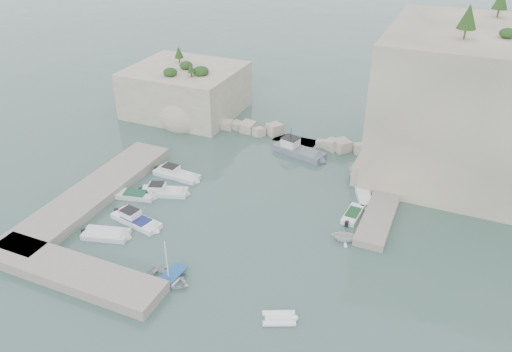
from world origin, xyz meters
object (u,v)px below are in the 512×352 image
at_px(rowboat, 169,282).
at_px(tender_east_d, 366,180).
at_px(tender_east_a, 344,240).
at_px(tender_east_c, 364,200).
at_px(motorboat_b, 164,194).
at_px(tender_east_b, 353,217).
at_px(motorboat_d, 137,223).
at_px(inflatable_dinghy, 279,320).
at_px(work_boat, 299,155).
at_px(motorboat_a, 177,177).
at_px(motorboat_e, 106,236).
at_px(motorboat_c, 136,197).

height_order(rowboat, tender_east_d, tender_east_d).
distance_m(tender_east_a, tender_east_c, 8.16).
height_order(motorboat_b, tender_east_b, motorboat_b).
distance_m(motorboat_d, inflatable_dinghy, 19.75).
bearing_deg(motorboat_b, work_boat, 36.16).
distance_m(motorboat_a, work_boat, 16.33).
xyz_separation_m(tender_east_a, work_boat, (-10.18, 15.58, 0.00)).
bearing_deg(motorboat_b, motorboat_e, -114.26).
relative_size(motorboat_e, rowboat, 1.19).
relative_size(motorboat_d, tender_east_c, 1.39).
bearing_deg(motorboat_c, motorboat_e, -90.48).
relative_size(motorboat_b, motorboat_c, 1.19).
distance_m(motorboat_d, tender_east_d, 27.29).
xyz_separation_m(motorboat_a, motorboat_b, (0.73, -3.95, 0.00)).
relative_size(motorboat_a, rowboat, 1.51).
distance_m(motorboat_a, tender_east_b, 21.67).
bearing_deg(inflatable_dinghy, tender_east_d, 62.22).
relative_size(motorboat_e, inflatable_dinghy, 1.71).
distance_m(motorboat_a, inflatable_dinghy, 25.83).
height_order(motorboat_c, rowboat, rowboat).
bearing_deg(tender_east_d, tender_east_c, -163.12).
height_order(motorboat_c, motorboat_e, same).
distance_m(inflatable_dinghy, work_boat, 29.15).
relative_size(motorboat_a, tender_east_d, 1.28).
distance_m(rowboat, tender_east_c, 24.05).
height_order(motorboat_c, inflatable_dinghy, motorboat_c).
bearing_deg(tender_east_a, rowboat, 119.57).
height_order(motorboat_b, motorboat_c, motorboat_b).
bearing_deg(inflatable_dinghy, work_boat, 81.79).
height_order(tender_east_b, work_boat, work_boat).
distance_m(motorboat_c, tender_east_b, 24.34).
distance_m(motorboat_c, motorboat_e, 7.49).
height_order(tender_east_d, work_boat, work_boat).
relative_size(tender_east_a, work_boat, 0.37).
height_order(tender_east_b, tender_east_d, tender_east_d).
relative_size(rowboat, tender_east_c, 0.93).
bearing_deg(work_boat, tender_east_b, -33.84).
bearing_deg(motorboat_e, tender_east_a, 6.70).
relative_size(motorboat_e, tender_east_d, 1.01).
distance_m(tender_east_c, tender_east_d, 4.53).
bearing_deg(work_boat, motorboat_b, -111.12).
bearing_deg(work_boat, rowboat, -80.83).
height_order(tender_east_b, tender_east_c, same).
height_order(inflatable_dinghy, tender_east_b, tender_east_b).
xyz_separation_m(tender_east_c, work_boat, (-10.33, 7.42, 0.00)).
xyz_separation_m(motorboat_a, motorboat_e, (-0.26, -13.15, 0.00)).
xyz_separation_m(motorboat_d, tender_east_b, (20.51, 10.15, 0.00)).
bearing_deg(motorboat_b, motorboat_a, 82.26).
relative_size(motorboat_d, tender_east_d, 1.27).
xyz_separation_m(tender_east_d, work_boat, (-9.60, 2.95, 0.00)).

